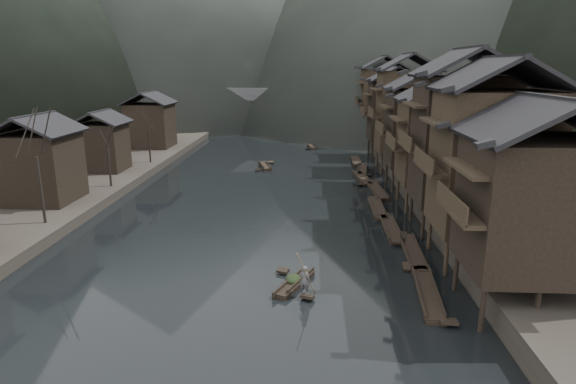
{
  "coord_description": "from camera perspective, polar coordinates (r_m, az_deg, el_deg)",
  "views": [
    {
      "loc": [
        5.19,
        -33.52,
        13.61
      ],
      "look_at": [
        3.1,
        8.55,
        2.5
      ],
      "focal_mm": 30.0,
      "sensor_mm": 36.0,
      "label": 1
    }
  ],
  "objects": [
    {
      "name": "water",
      "position": [
        36.55,
        -5.57,
        -7.16
      ],
      "size": [
        300.0,
        300.0,
        0.0
      ],
      "primitive_type": "plane",
      "color": "black",
      "rests_on": "ground"
    },
    {
      "name": "right_bank",
      "position": [
        80.34,
        24.66,
        4.33
      ],
      "size": [
        40.0,
        200.0,
        1.8
      ],
      "primitive_type": "cube",
      "color": "#2D2823",
      "rests_on": "ground"
    },
    {
      "name": "left_bank",
      "position": [
        84.79,
        -25.58,
        4.5
      ],
      "size": [
        40.0,
        200.0,
        1.2
      ],
      "primitive_type": "cube",
      "color": "#2D2823",
      "rests_on": "ground"
    },
    {
      "name": "stilt_houses",
      "position": [
        55.0,
        15.75,
        9.27
      ],
      "size": [
        9.0,
        67.6,
        15.44
      ],
      "color": "black",
      "rests_on": "ground"
    },
    {
      "name": "left_houses",
      "position": [
        60.0,
        -22.67,
        6.03
      ],
      "size": [
        8.1,
        53.2,
        8.73
      ],
      "color": "black",
      "rests_on": "left_bank"
    },
    {
      "name": "bare_trees",
      "position": [
        45.58,
        -26.41,
        4.33
      ],
      "size": [
        3.98,
        42.79,
        7.95
      ],
      "color": "black",
      "rests_on": "left_bank"
    },
    {
      "name": "moored_sampans",
      "position": [
        50.26,
        10.57,
        -0.95
      ],
      "size": [
        3.05,
        49.23,
        0.47
      ],
      "color": "black",
      "rests_on": "water"
    },
    {
      "name": "midriver_boats",
      "position": [
        82.24,
        0.45,
        5.39
      ],
      "size": [
        8.42,
        35.18,
        0.45
      ],
      "color": "black",
      "rests_on": "water"
    },
    {
      "name": "stone_bridge",
      "position": [
        105.99,
        0.03,
        10.17
      ],
      "size": [
        40.0,
        6.0,
        9.0
      ],
      "color": "#4C4C4F",
      "rests_on": "ground"
    },
    {
      "name": "hero_sampan",
      "position": [
        31.12,
        0.76,
        -10.74
      ],
      "size": [
        2.61,
        4.52,
        0.43
      ],
      "color": "black",
      "rests_on": "water"
    },
    {
      "name": "cargo_heap",
      "position": [
        31.07,
        0.61,
        -9.7
      ],
      "size": [
        1.01,
        1.33,
        0.61
      ],
      "primitive_type": "ellipsoid",
      "color": "black",
      "rests_on": "hero_sampan"
    },
    {
      "name": "boatman",
      "position": [
        29.29,
        1.98,
        -9.98
      ],
      "size": [
        0.76,
        0.61,
        1.83
      ],
      "primitive_type": "imported",
      "rotation": [
        0.0,
        0.0,
        2.86
      ],
      "color": "#525255",
      "rests_on": "hero_sampan"
    },
    {
      "name": "bamboo_pole",
      "position": [
        28.23,
        2.43,
        -4.8
      ],
      "size": [
        1.35,
        1.84,
        3.79
      ],
      "primitive_type": "cylinder",
      "rotation": [
        0.52,
        0.0,
        -0.63
      ],
      "color": "#8C7A51",
      "rests_on": "boatman"
    }
  ]
}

